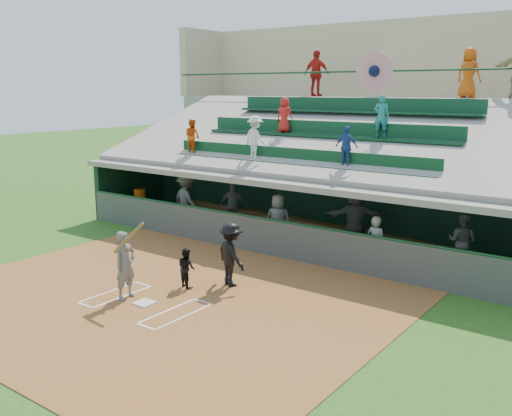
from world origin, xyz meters
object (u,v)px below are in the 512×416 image
Objects in this scene: catcher at (186,268)px; white_table at (141,208)px; home_plate at (144,303)px; water_cooler at (140,195)px; batter_at_plate at (125,265)px.

catcher is 1.38× the size of white_table.
water_cooler reaches higher than home_plate.
water_cooler is (-7.00, 4.80, 0.38)m from catcher.
white_table is at bearing 138.19° from home_plate.
batter_at_plate is 4.38× the size of water_cooler.
white_table is (-7.04, 4.85, -0.17)m from catcher.
home_plate is 9.41m from water_cooler.
catcher is at bearing -34.46° from water_cooler.
water_cooler is at bearing -17.82° from catcher.
home_plate is at bearing -41.74° from water_cooler.
home_plate is at bearing -36.37° from white_table.
home_plate is at bearing 106.36° from catcher.
batter_at_plate is at bearing -38.97° from white_table.
white_table is (-7.03, 6.29, 0.33)m from home_plate.
catcher is (0.62, 1.44, -0.33)m from batter_at_plate.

